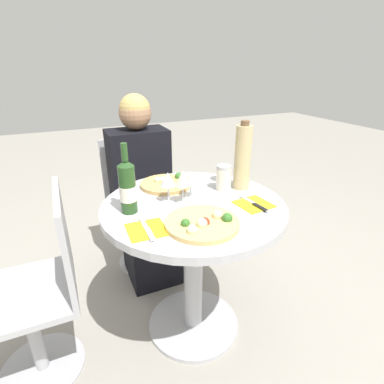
{
  "coord_description": "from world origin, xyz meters",
  "views": [
    {
      "loc": [
        -0.53,
        -1.16,
        1.38
      ],
      "look_at": [
        -0.05,
        -0.09,
        0.87
      ],
      "focal_mm": 28.0,
      "sensor_mm": 36.0,
      "label": 1
    }
  ],
  "objects_px": {
    "pizza_large": "(203,223)",
    "tall_carafe": "(243,157)",
    "wine_bottle": "(128,187)",
    "chair_behind_diner": "(140,204)",
    "seated_diner": "(144,199)",
    "dining_table": "(193,238)",
    "chair_empty_side": "(41,293)"
  },
  "relations": [
    {
      "from": "pizza_large",
      "to": "wine_bottle",
      "type": "height_order",
      "value": "wine_bottle"
    },
    {
      "from": "chair_empty_side",
      "to": "tall_carafe",
      "type": "bearing_deg",
      "value": -89.46
    },
    {
      "from": "chair_behind_diner",
      "to": "dining_table",
      "type": "bearing_deg",
      "value": 95.87
    },
    {
      "from": "dining_table",
      "to": "chair_behind_diner",
      "type": "distance_m",
      "value": 0.78
    },
    {
      "from": "seated_diner",
      "to": "dining_table",
      "type": "bearing_deg",
      "value": 97.31
    },
    {
      "from": "tall_carafe",
      "to": "seated_diner",
      "type": "bearing_deg",
      "value": 125.0
    },
    {
      "from": "chair_behind_diner",
      "to": "chair_empty_side",
      "type": "bearing_deg",
      "value": 48.08
    },
    {
      "from": "dining_table",
      "to": "chair_behind_diner",
      "type": "xyz_separation_m",
      "value": [
        -0.08,
        0.77,
        -0.13
      ]
    },
    {
      "from": "pizza_large",
      "to": "seated_diner",
      "type": "bearing_deg",
      "value": 91.74
    },
    {
      "from": "chair_behind_diner",
      "to": "pizza_large",
      "type": "relative_size",
      "value": 2.95
    },
    {
      "from": "chair_behind_diner",
      "to": "seated_diner",
      "type": "bearing_deg",
      "value": 90.0
    },
    {
      "from": "pizza_large",
      "to": "chair_behind_diner",
      "type": "bearing_deg",
      "value": 91.47
    },
    {
      "from": "pizza_large",
      "to": "tall_carafe",
      "type": "height_order",
      "value": "tall_carafe"
    },
    {
      "from": "chair_behind_diner",
      "to": "chair_empty_side",
      "type": "height_order",
      "value": "same"
    },
    {
      "from": "dining_table",
      "to": "seated_diner",
      "type": "relative_size",
      "value": 0.71
    },
    {
      "from": "pizza_large",
      "to": "wine_bottle",
      "type": "distance_m",
      "value": 0.36
    },
    {
      "from": "tall_carafe",
      "to": "pizza_large",
      "type": "bearing_deg",
      "value": -142.03
    },
    {
      "from": "dining_table",
      "to": "seated_diner",
      "type": "distance_m",
      "value": 0.62
    },
    {
      "from": "pizza_large",
      "to": "wine_bottle",
      "type": "xyz_separation_m",
      "value": [
        -0.24,
        0.25,
        0.1
      ]
    },
    {
      "from": "chair_empty_side",
      "to": "pizza_large",
      "type": "bearing_deg",
      "value": -112.19
    },
    {
      "from": "chair_behind_diner",
      "to": "chair_empty_side",
      "type": "xyz_separation_m",
      "value": [
        -0.64,
        -0.71,
        0.0
      ]
    },
    {
      "from": "dining_table",
      "to": "chair_empty_side",
      "type": "relative_size",
      "value": 0.96
    },
    {
      "from": "dining_table",
      "to": "wine_bottle",
      "type": "height_order",
      "value": "wine_bottle"
    },
    {
      "from": "seated_diner",
      "to": "tall_carafe",
      "type": "height_order",
      "value": "seated_diner"
    },
    {
      "from": "dining_table",
      "to": "wine_bottle",
      "type": "xyz_separation_m",
      "value": [
        -0.29,
        0.04,
        0.31
      ]
    },
    {
      "from": "chair_behind_diner",
      "to": "pizza_large",
      "type": "xyz_separation_m",
      "value": [
        0.03,
        -0.98,
        0.34
      ]
    },
    {
      "from": "pizza_large",
      "to": "tall_carafe",
      "type": "distance_m",
      "value": 0.48
    },
    {
      "from": "pizza_large",
      "to": "tall_carafe",
      "type": "xyz_separation_m",
      "value": [
        0.36,
        0.28,
        0.15
      ]
    },
    {
      "from": "seated_diner",
      "to": "wine_bottle",
      "type": "relative_size",
      "value": 3.91
    },
    {
      "from": "seated_diner",
      "to": "pizza_large",
      "type": "bearing_deg",
      "value": 91.74
    },
    {
      "from": "chair_empty_side",
      "to": "wine_bottle",
      "type": "distance_m",
      "value": 0.61
    },
    {
      "from": "chair_behind_diner",
      "to": "wine_bottle",
      "type": "distance_m",
      "value": 0.88
    }
  ]
}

